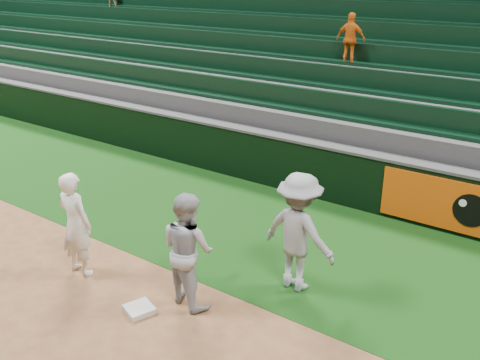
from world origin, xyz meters
name	(u,v)px	position (x,y,z in m)	size (l,w,h in m)	color
ground	(148,303)	(0.00, 0.00, 0.00)	(70.00, 70.00, 0.00)	brown
foul_grass	(257,230)	(0.00, 3.00, 0.00)	(36.00, 4.20, 0.01)	#0E330C
first_base	(139,309)	(0.07, -0.24, 0.04)	(0.39, 0.39, 0.09)	silver
first_baseman	(76,224)	(-1.55, -0.01, 0.89)	(0.65, 0.43, 1.78)	white
baserunner	(188,249)	(0.48, 0.43, 0.89)	(0.87, 0.68, 1.79)	#A5A8AF
base_coach	(299,232)	(1.62, 1.72, 0.97)	(1.25, 0.72, 1.93)	gray
field_wall	(314,168)	(0.03, 5.20, 0.63)	(36.00, 0.45, 1.25)	black
stadium_seating	(383,91)	(0.00, 8.97, 1.70)	(36.00, 5.95, 4.85)	#373739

